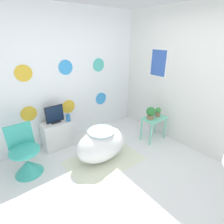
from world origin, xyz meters
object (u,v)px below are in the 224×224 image
Objects in this scene: bathtub at (102,144)px; potted_plant_right at (158,112)px; vase at (68,118)px; potted_plant_left at (151,113)px; tv at (55,115)px; chair at (26,158)px.

potted_plant_right reaches higher than bathtub.
vase is 0.79× the size of potted_plant_right.
vase is 0.60× the size of potted_plant_left.
potted_plant_left is (1.61, -0.97, -0.05)m from tv.
potted_plant_left is 1.32× the size of potted_plant_right.
tv reaches higher than chair.
chair reaches higher than potted_plant_right.
bathtub is 4.90× the size of potted_plant_right.
chair is at bearing 158.78° from bathtub.
vase is at bearing 19.46° from chair.
chair is 4.18× the size of potted_plant_right.
chair is 3.17× the size of potted_plant_left.
bathtub is 1.20m from potted_plant_left.
chair is at bearing 166.41° from potted_plant_left.
chair is (-1.15, 0.45, -0.02)m from bathtub.
potted_plant_right is at bearing -4.69° from bathtub.
potted_plant_left reaches higher than vase.
potted_plant_right is (1.62, -0.88, -0.00)m from vase.
vase reaches higher than bathtub.
tv reaches higher than bathtub.
tv is at bearing 155.26° from vase.
tv is 1.35× the size of potted_plant_left.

